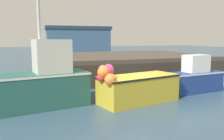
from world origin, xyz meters
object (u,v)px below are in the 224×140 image
Objects in this scene: fishing_boat_near_left at (44,82)px; fishing_boat_near_right at (137,87)px; fishing_boat_mid at (189,79)px; rowboat at (221,80)px.

fishing_boat_near_left reaches higher than fishing_boat_near_right.
fishing_boat_near_left is 4.01m from fishing_boat_near_right.
fishing_boat_near_right is (3.95, -0.58, -0.35)m from fishing_boat_near_left.
fishing_boat_mid reaches higher than rowboat.
fishing_boat_near_right is 0.92× the size of fishing_boat_mid.
fishing_boat_near_left is 1.38× the size of fishing_boat_near_right.
fishing_boat_mid is (3.39, 0.85, 0.03)m from fishing_boat_near_right.
rowboat is (10.87, 1.77, -0.83)m from fishing_boat_near_left.
fishing_boat_near_left is at bearing 171.68° from fishing_boat_near_right.
fishing_boat_mid is 2.28× the size of rowboat.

